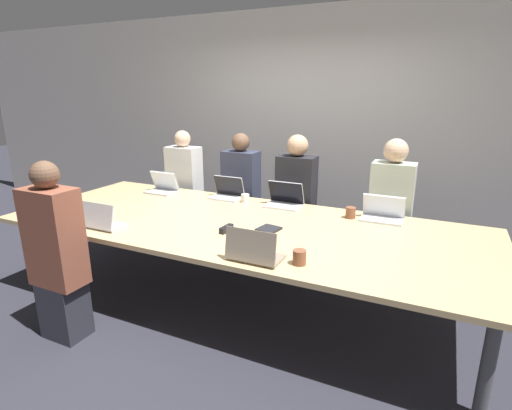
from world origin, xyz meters
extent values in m
plane|color=#2D2D38|center=(0.00, 0.00, 0.00)|extent=(24.00, 24.00, 0.00)
cube|color=#BCB7B2|center=(0.00, 1.95, 1.40)|extent=(12.00, 0.06, 2.80)
cube|color=#D6B77F|center=(0.00, 0.00, 0.72)|extent=(4.17, 1.62, 0.04)
cylinder|color=#4C4C51|center=(-1.91, -0.63, 0.35)|extent=(0.08, 0.08, 0.70)
cylinder|color=#4C4C51|center=(1.91, -0.63, 0.35)|extent=(0.08, 0.08, 0.70)
cylinder|color=#4C4C51|center=(-1.91, 0.63, 0.35)|extent=(0.08, 0.08, 0.70)
cylinder|color=#4C4C51|center=(1.91, 0.63, 0.35)|extent=(0.08, 0.08, 0.70)
cube|color=silver|center=(-0.50, 0.63, 0.75)|extent=(0.33, 0.22, 0.02)
cube|color=silver|center=(-0.50, 0.72, 0.86)|extent=(0.33, 0.08, 0.21)
cube|color=black|center=(-0.50, 0.71, 0.86)|extent=(0.33, 0.08, 0.21)
cube|color=#2D2D38|center=(-0.53, 1.04, 0.23)|extent=(0.32, 0.24, 0.45)
cube|color=#33384C|center=(-0.53, 1.04, 0.82)|extent=(0.40, 0.24, 0.74)
sphere|color=brown|center=(-0.53, 1.04, 1.29)|extent=(0.20, 0.20, 0.20)
cylinder|color=white|center=(-0.26, 0.61, 0.78)|extent=(0.08, 0.08, 0.09)
cube|color=#B7B7BC|center=(-1.28, 0.54, 0.75)|extent=(0.32, 0.22, 0.02)
cube|color=#B7B7BC|center=(-1.28, 0.62, 0.87)|extent=(0.33, 0.09, 0.22)
cube|color=silver|center=(-1.28, 0.61, 0.86)|extent=(0.32, 0.09, 0.21)
cube|color=#2D2D38|center=(-1.32, 1.05, 0.23)|extent=(0.32, 0.24, 0.45)
cube|color=silver|center=(-1.32, 1.05, 0.82)|extent=(0.40, 0.24, 0.74)
sphere|color=beige|center=(-1.32, 1.05, 1.29)|extent=(0.20, 0.20, 0.20)
cube|color=silver|center=(1.11, 0.58, 0.75)|extent=(0.36, 0.21, 0.02)
cube|color=silver|center=(1.11, 0.66, 0.86)|extent=(0.37, 0.08, 0.20)
cube|color=silver|center=(1.11, 0.65, 0.86)|extent=(0.36, 0.07, 0.20)
cube|color=#2D2D38|center=(1.13, 1.03, 0.23)|extent=(0.32, 0.24, 0.45)
cube|color=beige|center=(1.13, 1.03, 0.82)|extent=(0.40, 0.24, 0.74)
sphere|color=beige|center=(1.13, 1.03, 1.30)|extent=(0.23, 0.23, 0.23)
cylinder|color=brown|center=(0.84, 0.55, 0.79)|extent=(0.09, 0.09, 0.10)
cube|color=gray|center=(0.45, -0.62, 0.75)|extent=(0.36, 0.22, 0.02)
cube|color=gray|center=(0.45, -0.73, 0.87)|extent=(0.37, 0.04, 0.22)
cube|color=black|center=(0.45, -0.72, 0.87)|extent=(0.36, 0.04, 0.22)
cylinder|color=brown|center=(0.75, -0.59, 0.79)|extent=(0.09, 0.09, 0.10)
cube|color=#B7B7BC|center=(-0.99, -0.57, 0.75)|extent=(0.35, 0.21, 0.02)
cube|color=#B7B7BC|center=(-0.99, -0.66, 0.86)|extent=(0.35, 0.06, 0.21)
cube|color=silver|center=(-0.99, -0.65, 0.86)|extent=(0.35, 0.06, 0.20)
cube|color=#2D2D38|center=(-0.98, -1.08, 0.23)|extent=(0.32, 0.24, 0.45)
cube|color=brown|center=(-0.98, -1.08, 0.82)|extent=(0.40, 0.24, 0.74)
sphere|color=brown|center=(-0.98, -1.08, 1.29)|extent=(0.20, 0.20, 0.20)
cylinder|color=red|center=(-1.25, -0.53, 0.78)|extent=(0.08, 0.08, 0.08)
cube|color=silver|center=(0.16, 0.61, 0.75)|extent=(0.35, 0.23, 0.02)
cube|color=silver|center=(0.16, 0.70, 0.87)|extent=(0.35, 0.10, 0.23)
cube|color=black|center=(0.16, 0.69, 0.87)|extent=(0.35, 0.09, 0.22)
cube|color=#2D2D38|center=(0.16, 0.99, 0.23)|extent=(0.32, 0.24, 0.45)
cube|color=#232328|center=(0.16, 0.99, 0.82)|extent=(0.40, 0.24, 0.74)
sphere|color=tan|center=(0.16, 0.99, 1.30)|extent=(0.22, 0.22, 0.22)
cube|color=black|center=(0.00, -0.25, 0.76)|extent=(0.06, 0.15, 0.05)
cube|color=#232328|center=(0.30, -0.06, 0.75)|extent=(0.19, 0.20, 0.02)
camera|label=1|loc=(1.53, -2.92, 1.87)|focal=28.00mm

